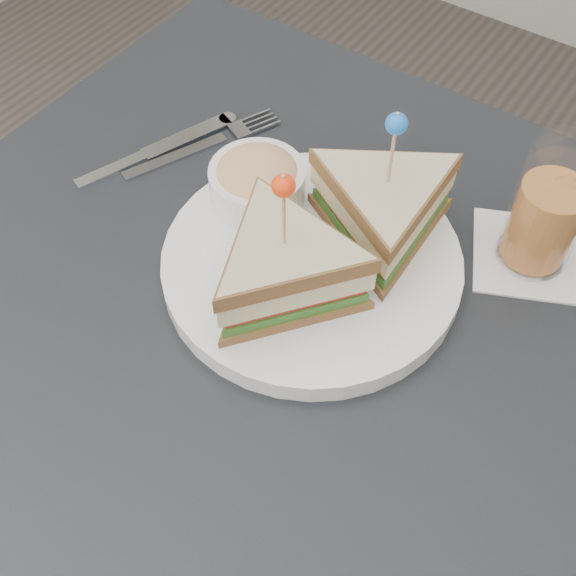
{
  "coord_description": "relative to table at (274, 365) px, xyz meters",
  "views": [
    {
      "loc": [
        0.22,
        -0.3,
        1.3
      ],
      "look_at": [
        0.01,
        0.01,
        0.8
      ],
      "focal_mm": 45.0,
      "sensor_mm": 36.0,
      "label": 1
    }
  ],
  "objects": [
    {
      "name": "drink_set",
      "position": [
        0.16,
        0.21,
        0.14
      ],
      "size": [
        0.15,
        0.15,
        0.14
      ],
      "rotation": [
        0.0,
        0.0,
        0.44
      ],
      "color": "white",
      "rests_on": "table"
    },
    {
      "name": "cutlery_knife",
      "position": [
        -0.24,
        0.11,
        0.08
      ],
      "size": [
        0.09,
        0.19,
        0.01
      ],
      "rotation": [
        0.0,
        0.0,
        -0.36
      ],
      "color": "white",
      "rests_on": "table"
    },
    {
      "name": "table",
      "position": [
        0.0,
        0.0,
        0.0
      ],
      "size": [
        0.8,
        0.8,
        0.75
      ],
      "color": "black",
      "rests_on": "ground"
    },
    {
      "name": "cutlery_fork",
      "position": [
        -0.2,
        0.16,
        0.08
      ],
      "size": [
        0.1,
        0.18,
        0.01
      ],
      "rotation": [
        0.0,
        0.0,
        -0.42
      ],
      "color": "silver",
      "rests_on": "table"
    },
    {
      "name": "ground_plane",
      "position": [
        0.0,
        0.0,
        -0.67
      ],
      "size": [
        3.5,
        3.5,
        0.0
      ],
      "primitive_type": "plane",
      "color": "#3F3833"
    },
    {
      "name": "plate_meal",
      "position": [
        0.0,
        0.08,
        0.12
      ],
      "size": [
        0.37,
        0.37,
        0.17
      ],
      "rotation": [
        0.0,
        0.0,
        0.38
      ],
      "color": "white",
      "rests_on": "table"
    }
  ]
}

